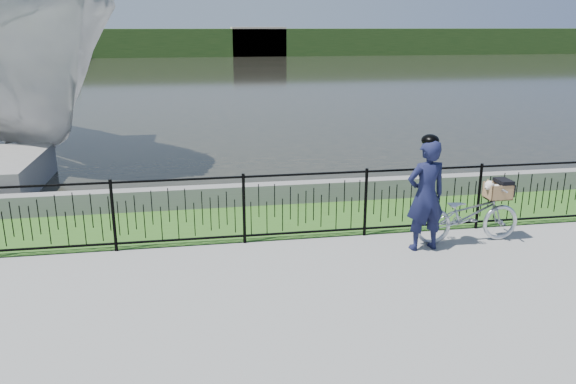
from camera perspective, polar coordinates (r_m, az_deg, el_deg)
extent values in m
plane|color=gray|center=(7.81, 4.15, -8.99)|extent=(120.00, 120.00, 0.00)
cube|color=#305E1D|center=(10.16, 0.68, -2.74)|extent=(60.00, 2.00, 0.01)
plane|color=black|center=(40.01, -7.33, 11.62)|extent=(120.00, 120.00, 0.00)
cube|color=slate|center=(11.04, -0.25, -0.09)|extent=(60.00, 0.30, 0.40)
cube|color=#2A471B|center=(66.88, -8.49, 14.80)|extent=(120.00, 6.00, 3.00)
cube|color=#BAAC95|center=(66.85, -24.55, 13.97)|extent=(8.00, 4.00, 4.00)
cube|color=#BAAC95|center=(65.81, -3.05, 15.01)|extent=(6.00, 3.00, 3.20)
imported|color=silver|center=(9.43, 17.75, -2.19)|extent=(1.75, 0.61, 0.92)
cube|color=black|center=(9.59, 20.47, -0.59)|extent=(0.38, 0.18, 0.02)
cube|color=#997146|center=(9.59, 20.47, -0.54)|extent=(0.37, 0.31, 0.01)
cube|color=#997146|center=(9.68, 20.12, 0.37)|extent=(0.37, 0.02, 0.25)
cube|color=#997146|center=(9.43, 20.98, -0.12)|extent=(0.37, 0.01, 0.25)
cube|color=#997146|center=(9.64, 21.46, 0.17)|extent=(0.01, 0.31, 0.25)
cube|color=#997146|center=(9.47, 19.60, 0.07)|extent=(0.01, 0.31, 0.25)
cube|color=black|center=(9.56, 21.06, 1.03)|extent=(0.21, 0.32, 0.06)
cube|color=black|center=(9.65, 21.57, 0.32)|extent=(0.02, 0.32, 0.20)
ellipsoid|color=silver|center=(9.54, 20.44, 0.15)|extent=(0.31, 0.22, 0.20)
sphere|color=silver|center=(9.43, 19.79, 0.65)|extent=(0.15, 0.15, 0.15)
sphere|color=silver|center=(9.40, 19.56, 0.43)|extent=(0.07, 0.07, 0.07)
sphere|color=black|center=(9.38, 19.45, 0.37)|extent=(0.02, 0.02, 0.02)
cone|color=#A57944|center=(9.46, 19.65, 1.10)|extent=(0.06, 0.08, 0.08)
cone|color=#A57944|center=(9.39, 20.05, 0.94)|extent=(0.06, 0.08, 0.08)
imported|color=#141737|center=(8.82, 13.82, -0.35)|extent=(0.68, 0.49, 1.74)
ellipsoid|color=black|center=(8.61, 14.21, 5.06)|extent=(0.26, 0.29, 0.18)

